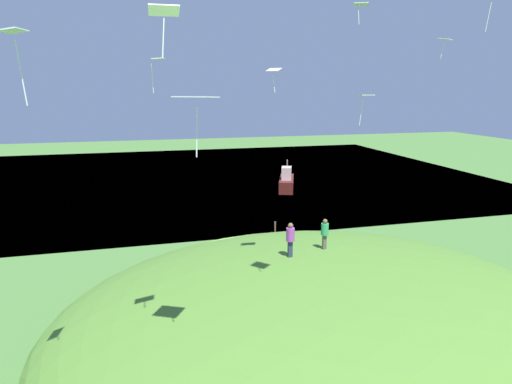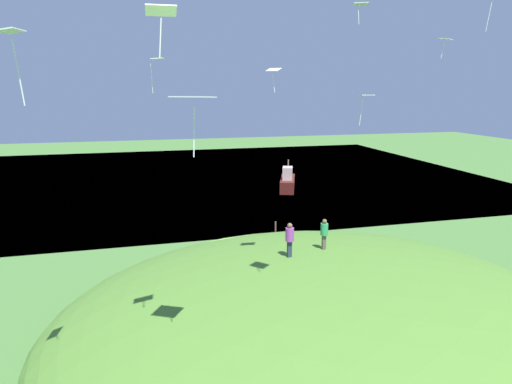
{
  "view_description": "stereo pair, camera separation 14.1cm",
  "coord_description": "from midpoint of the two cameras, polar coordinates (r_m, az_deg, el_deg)",
  "views": [
    {
      "loc": [
        27.25,
        -5.23,
        11.56
      ],
      "look_at": [
        0.54,
        1.82,
        5.2
      ],
      "focal_mm": 31.3,
      "sensor_mm": 36.0,
      "label": 1
    },
    {
      "loc": [
        27.29,
        -5.09,
        11.56
      ],
      "look_at": [
        0.54,
        1.82,
        5.2
      ],
      "focal_mm": 31.3,
      "sensor_mm": 36.0,
      "label": 2
    }
  ],
  "objects": [
    {
      "name": "ground_plane",
      "position": [
        30.07,
        -3.81,
        -9.67
      ],
      "size": [
        160.0,
        160.0,
        0.0
      ],
      "primitive_type": "plane",
      "color": "#467433"
    },
    {
      "name": "kite_10",
      "position": [
        13.0,
        -28.79,
        16.84
      ],
      "size": [
        0.79,
        0.64,
        1.86
      ],
      "color": "silver"
    },
    {
      "name": "lake_water",
      "position": [
        61.63,
        -9.71,
        1.79
      ],
      "size": [
        54.28,
        80.0,
        0.4
      ],
      "primitive_type": "cube",
      "color": "#2C4F6A",
      "rests_on": "ground_plane"
    },
    {
      "name": "kite_6",
      "position": [
        26.69,
        13.12,
        22.24
      ],
      "size": [
        0.85,
        0.95,
        1.11
      ],
      "color": "white"
    },
    {
      "name": "kite_1",
      "position": [
        12.83,
        -12.03,
        21.49
      ],
      "size": [
        0.56,
        0.82,
        1.33
      ],
      "color": "white"
    },
    {
      "name": "boat_on_lake",
      "position": [
        52.59,
        3.84,
        1.31
      ],
      "size": [
        5.88,
        3.45,
        3.35
      ],
      "rotation": [
        0.0,
        0.0,
        5.93
      ],
      "color": "#501A16",
      "rests_on": "lake_water"
    },
    {
      "name": "kite_5",
      "position": [
        26.58,
        13.61,
        11.69
      ],
      "size": [
        0.68,
        0.91,
        1.73
      ],
      "color": "white"
    },
    {
      "name": "person_near_shore",
      "position": [
        21.98,
        4.23,
        -5.59
      ],
      "size": [
        0.46,
        0.46,
        1.75
      ],
      "rotation": [
        0.0,
        0.0,
        1.7
      ],
      "color": "#263143",
      "rests_on": "grass_hill"
    },
    {
      "name": "kite_0",
      "position": [
        21.23,
        -12.67,
        16.01
      ],
      "size": [
        0.86,
        0.66,
        1.53
      ],
      "color": "white"
    },
    {
      "name": "kite_9",
      "position": [
        25.41,
        2.12,
        15.19
      ],
      "size": [
        0.9,
        0.89,
        1.33
      ],
      "color": "white"
    },
    {
      "name": "grass_hill",
      "position": [
        23.14,
        8.01,
        -17.14
      ],
      "size": [
        23.16,
        26.66,
        7.03
      ],
      "primitive_type": "ellipsoid",
      "color": "#4E7D2E",
      "rests_on": "ground_plane"
    },
    {
      "name": "kite_8",
      "position": [
        29.89,
        22.88,
        17.47
      ],
      "size": [
        0.98,
        1.05,
        1.15
      ],
      "color": "white"
    },
    {
      "name": "mooring_post",
      "position": [
        36.89,
        2.34,
        -4.51
      ],
      "size": [
        0.14,
        0.14,
        0.97
      ],
      "primitive_type": "cylinder",
      "color": "brown",
      "rests_on": "ground_plane"
    },
    {
      "name": "person_with_child",
      "position": [
        23.35,
        8.61,
        -4.86
      ],
      "size": [
        0.47,
        0.47,
        1.62
      ],
      "rotation": [
        0.0,
        0.0,
        1.83
      ],
      "color": "#544E42",
      "rests_on": "grass_hill"
    },
    {
      "name": "kite_2",
      "position": [
        12.36,
        -8.03,
        11.64
      ],
      "size": [
        1.24,
        1.31,
        1.67
      ],
      "color": "white"
    }
  ]
}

